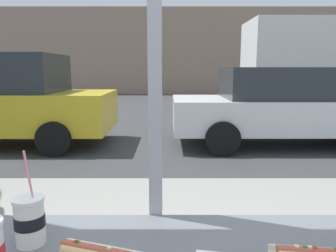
% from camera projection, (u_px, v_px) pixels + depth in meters
% --- Properties ---
extents(ground_plane, '(60.00, 60.00, 0.00)m').
position_uv_depth(ground_plane, '(168.00, 124.00, 9.24)').
color(ground_plane, '#38383A').
extents(sidewalk_strip, '(16.00, 2.80, 0.11)m').
position_uv_depth(sidewalk_strip, '(164.00, 235.00, 2.93)').
color(sidewalk_strip, gray).
rests_on(sidewalk_strip, ground).
extents(building_facade_far, '(28.00, 1.20, 5.39)m').
position_uv_depth(building_facade_far, '(169.00, 52.00, 20.72)').
color(building_facade_far, gray).
rests_on(building_facade_far, ground).
extents(soda_cup_right, '(0.10, 0.10, 0.31)m').
position_uv_depth(soda_cup_right, '(31.00, 220.00, 1.01)').
color(soda_cup_right, white).
rests_on(soda_cup_right, window_counter).
extents(parked_car_yellow, '(4.58, 2.05, 1.86)m').
position_uv_depth(parked_car_yellow, '(2.00, 100.00, 6.60)').
color(parked_car_yellow, gold).
rests_on(parked_car_yellow, ground).
extents(parked_car_white, '(4.62, 2.01, 1.59)m').
position_uv_depth(parked_car_white, '(286.00, 106.00, 6.59)').
color(parked_car_white, silver).
rests_on(parked_car_white, ground).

